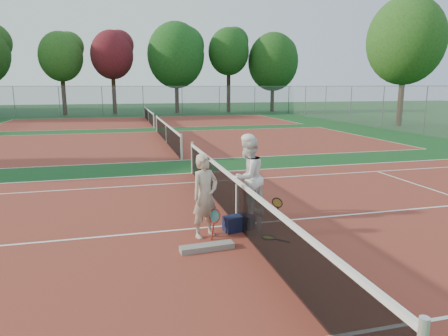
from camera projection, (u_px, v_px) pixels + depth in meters
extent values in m
plane|color=#103C17|center=(237.00, 225.00, 8.71)|extent=(130.00, 130.00, 0.00)
cube|color=maroon|center=(237.00, 225.00, 8.71)|extent=(23.77, 10.97, 0.01)
cube|color=maroon|center=(166.00, 142.00, 21.51)|extent=(23.77, 10.97, 0.01)
cube|color=maroon|center=(149.00, 122.00, 34.32)|extent=(23.77, 10.97, 0.01)
imported|color=#BAA790|center=(205.00, 196.00, 7.90)|extent=(0.73, 0.64, 1.68)
imported|color=white|center=(248.00, 177.00, 9.07)|extent=(1.15, 1.10, 1.87)
cube|color=black|center=(234.00, 224.00, 8.31)|extent=(0.46, 0.36, 0.32)
cube|color=black|center=(245.00, 222.00, 8.49)|extent=(0.43, 0.43, 0.29)
cube|color=slate|center=(207.00, 247.00, 7.37)|extent=(1.02, 0.31, 0.11)
cylinder|color=#ADC6DB|center=(259.00, 224.00, 8.33)|extent=(0.09, 0.09, 0.30)
cylinder|color=#382314|center=(64.00, 92.00, 41.65)|extent=(0.44, 0.44, 4.79)
ellipsoid|color=#1F4B15|center=(61.00, 57.00, 40.93)|extent=(4.40, 4.40, 5.06)
cylinder|color=#382314|center=(114.00, 91.00, 42.61)|extent=(0.44, 0.44, 4.98)
ellipsoid|color=#4F1118|center=(112.00, 55.00, 41.86)|extent=(4.41, 4.41, 5.07)
cylinder|color=#382314|center=(177.00, 90.00, 45.04)|extent=(0.44, 0.44, 5.10)
ellipsoid|color=#144614|center=(176.00, 55.00, 44.28)|extent=(6.31, 6.31, 7.26)
cylinder|color=#382314|center=(229.00, 88.00, 46.55)|extent=(0.44, 0.44, 5.52)
ellipsoid|color=#144112|center=(229.00, 52.00, 45.72)|extent=(4.67, 4.67, 5.37)
cylinder|color=#382314|center=(272.00, 92.00, 47.78)|extent=(0.44, 0.44, 4.65)
ellipsoid|color=#164012|center=(273.00, 62.00, 47.08)|extent=(5.90, 5.90, 6.78)
cylinder|color=#382314|center=(401.00, 92.00, 30.27)|extent=(0.44, 0.44, 5.04)
ellipsoid|color=#1F4C15|center=(406.00, 41.00, 29.51)|extent=(5.62, 5.62, 6.46)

